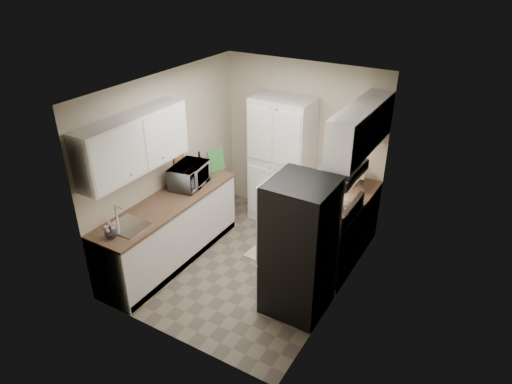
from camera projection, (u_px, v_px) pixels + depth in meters
ground at (249, 263)px, 6.36m from camera, size 3.20×3.20×0.00m
room_shell at (246, 157)px, 5.60m from camera, size 2.64×3.24×2.52m
pantry_cabinet at (282, 162)px, 6.98m from camera, size 0.90×0.55×2.00m
base_cabinet_left at (171, 232)px, 6.27m from camera, size 0.60×2.30×0.88m
countertop_left at (168, 203)px, 6.06m from camera, size 0.63×2.33×0.04m
base_cabinet_right at (349, 217)px, 6.62m from camera, size 0.60×0.80×0.88m
countertop_right at (352, 189)px, 6.40m from camera, size 0.63×0.83×0.04m
electric_range at (327, 242)px, 6.00m from camera, size 0.71×0.78×1.13m
refrigerator at (299, 248)px, 5.23m from camera, size 0.70×0.72×1.70m
microwave at (189, 175)px, 6.38m from camera, size 0.48×0.63×0.32m
wine_bottle at (200, 164)px, 6.71m from camera, size 0.08×0.08×0.32m
flower_vase at (111, 232)px, 5.26m from camera, size 0.19×0.19×0.15m
cutting_board at (216, 160)px, 6.81m from camera, size 0.11×0.26×0.34m
toaster_oven at (352, 180)px, 6.35m from camera, size 0.42×0.48×0.24m
fruit_basket at (352, 169)px, 6.28m from camera, size 0.27×0.27×0.10m
kitchen_mat at (277, 247)px, 6.71m from camera, size 0.64×0.95×0.01m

